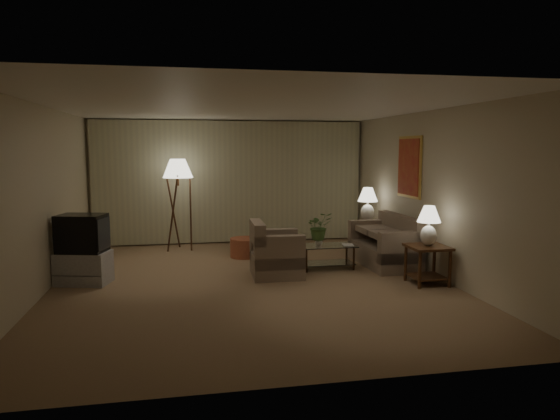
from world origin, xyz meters
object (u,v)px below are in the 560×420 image
at_px(side_table_near, 428,257).
at_px(vase, 319,241).
at_px(crt_tv, 82,233).
at_px(sofa, 384,245).
at_px(table_lamp_near, 429,222).
at_px(table_lamp_far, 368,202).
at_px(side_table_far, 367,232).
at_px(floor_lamp, 179,203).
at_px(coffee_table, 327,253).
at_px(tv_cabinet, 84,268).
at_px(armchair, 277,254).
at_px(ottoman, 244,247).

bearing_deg(side_table_near, vase, 137.92).
bearing_deg(crt_tv, sofa, 18.18).
bearing_deg(table_lamp_near, table_lamp_far, 90.00).
height_order(side_table_far, floor_lamp, floor_lamp).
xyz_separation_m(coffee_table, tv_cabinet, (-3.97, -0.24, -0.02)).
relative_size(table_lamp_near, tv_cabinet, 0.71).
height_order(table_lamp_near, table_lamp_far, table_lamp_far).
bearing_deg(table_lamp_far, sofa, -96.84).
bearing_deg(table_lamp_near, tv_cabinet, 169.02).
bearing_deg(crt_tv, armchair, 13.00).
height_order(sofa, table_lamp_near, table_lamp_near).
bearing_deg(vase, side_table_near, -42.08).
distance_m(sofa, floor_lamp, 4.20).
bearing_deg(side_table_far, sofa, -96.84).
xyz_separation_m(table_lamp_near, ottoman, (-2.54, 2.47, -0.78)).
relative_size(sofa, table_lamp_near, 2.65).
xyz_separation_m(floor_lamp, vase, (2.39, -2.14, -0.50)).
xyz_separation_m(sofa, vase, (-1.23, -0.10, 0.13)).
distance_m(table_lamp_near, table_lamp_far, 2.60).
bearing_deg(tv_cabinet, side_table_far, 31.33).
bearing_deg(floor_lamp, ottoman, -36.75).
height_order(coffee_table, floor_lamp, floor_lamp).
relative_size(sofa, table_lamp_far, 2.34).
distance_m(table_lamp_near, crt_tv, 5.30).
relative_size(armchair, side_table_far, 1.50).
xyz_separation_m(table_lamp_near, crt_tv, (-5.20, 1.01, -0.17)).
bearing_deg(side_table_near, table_lamp_near, 90.00).
bearing_deg(tv_cabinet, table_lamp_far, 31.33).
xyz_separation_m(armchair, side_table_far, (2.19, 1.66, 0.04)).
bearing_deg(crt_tv, coffee_table, 17.79).
height_order(armchair, side_table_far, armchair).
height_order(table_lamp_near, tv_cabinet, table_lamp_near).
distance_m(crt_tv, ottoman, 3.10).
bearing_deg(ottoman, coffee_table, -43.06).
height_order(sofa, coffee_table, sofa).
bearing_deg(coffee_table, tv_cabinet, -176.53).
relative_size(sofa, side_table_near, 2.71).
bearing_deg(sofa, ottoman, -116.58).
bearing_deg(table_lamp_far, armchair, -142.79).
distance_m(table_lamp_far, floor_lamp, 3.85).
height_order(sofa, armchair, armchair).
distance_m(sofa, tv_cabinet, 5.06).
xyz_separation_m(side_table_near, crt_tv, (-5.20, 1.01, 0.37)).
xyz_separation_m(side_table_far, crt_tv, (-5.20, -1.59, 0.40)).
bearing_deg(ottoman, vase, -46.57).
distance_m(floor_lamp, ottoman, 1.74).
bearing_deg(ottoman, table_lamp_far, 3.02).
bearing_deg(side_table_far, armchair, -142.79).
xyz_separation_m(side_table_far, table_lamp_near, (0.00, -2.60, 0.57)).
xyz_separation_m(armchair, ottoman, (-0.35, 1.53, -0.17)).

